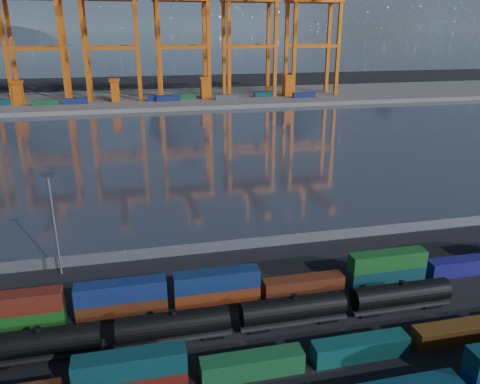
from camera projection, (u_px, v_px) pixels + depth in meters
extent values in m
plane|color=black|center=(295.00, 350.00, 56.53)|extent=(700.00, 700.00, 0.00)
plane|color=#29303C|center=(189.00, 147.00, 153.08)|extent=(700.00, 700.00, 0.00)
cube|color=#514F4C|center=(165.00, 99.00, 249.30)|extent=(700.00, 70.00, 2.00)
cube|color=#59140D|center=(132.00, 384.00, 49.41)|extent=(11.68, 2.37, 2.53)
cube|color=#0B353A|center=(130.00, 364.00, 48.57)|extent=(11.68, 2.37, 2.53)
cube|color=#16532A|center=(252.00, 365.00, 52.16)|extent=(11.68, 2.37, 2.53)
cube|color=#0D4442|center=(360.00, 348.00, 54.91)|extent=(11.68, 2.37, 2.53)
cube|color=#513210|center=(458.00, 333.00, 57.67)|extent=(11.68, 2.37, 2.53)
cube|color=#165319|center=(16.00, 321.00, 60.02)|extent=(11.95, 2.43, 2.59)
cube|color=#5D1D12|center=(13.00, 303.00, 59.16)|extent=(11.95, 2.43, 2.59)
cube|color=#4C220F|center=(123.00, 308.00, 62.82)|extent=(11.95, 2.43, 2.59)
cube|color=navy|center=(121.00, 291.00, 61.96)|extent=(11.95, 2.43, 2.59)
cube|color=maroon|center=(217.00, 296.00, 65.53)|extent=(11.95, 2.43, 2.59)
cube|color=navy|center=(217.00, 280.00, 64.67)|extent=(11.95, 2.43, 2.59)
cube|color=#572411|center=(303.00, 285.00, 68.22)|extent=(11.95, 2.43, 2.59)
cube|color=#0A3339|center=(386.00, 275.00, 71.01)|extent=(11.95, 2.43, 2.59)
cube|color=#16541E|center=(388.00, 260.00, 70.15)|extent=(11.95, 2.43, 2.59)
cube|color=navy|center=(463.00, 266.00, 73.82)|extent=(11.95, 2.43, 2.59)
cylinder|color=black|center=(39.00, 342.00, 54.12)|extent=(13.81, 3.08, 3.08)
cylinder|color=black|center=(37.00, 330.00, 53.56)|extent=(0.85, 0.85, 0.53)
cube|color=black|center=(41.00, 354.00, 54.69)|extent=(14.34, 2.13, 0.43)
cube|color=black|center=(84.00, 351.00, 55.83)|extent=(2.66, 1.91, 0.64)
cylinder|color=black|center=(173.00, 324.00, 57.38)|extent=(13.81, 3.08, 3.08)
cylinder|color=black|center=(173.00, 312.00, 56.81)|extent=(0.85, 0.85, 0.53)
cube|color=black|center=(174.00, 336.00, 57.94)|extent=(14.34, 2.13, 0.43)
cube|color=black|center=(135.00, 344.00, 57.08)|extent=(2.66, 1.91, 0.64)
cube|color=black|center=(212.00, 333.00, 59.09)|extent=(2.66, 1.91, 0.64)
cylinder|color=black|center=(293.00, 308.00, 60.64)|extent=(13.81, 3.08, 3.08)
cylinder|color=black|center=(294.00, 297.00, 60.07)|extent=(0.85, 0.85, 0.53)
cube|color=black|center=(293.00, 319.00, 61.20)|extent=(14.34, 2.13, 0.43)
cube|color=black|center=(257.00, 327.00, 60.34)|extent=(2.66, 1.91, 0.64)
cube|color=black|center=(327.00, 317.00, 62.35)|extent=(2.66, 1.91, 0.64)
cylinder|color=black|center=(401.00, 294.00, 63.89)|extent=(13.81, 3.08, 3.08)
cylinder|color=black|center=(402.00, 283.00, 63.33)|extent=(0.85, 0.85, 0.53)
cube|color=black|center=(399.00, 305.00, 64.46)|extent=(14.34, 2.13, 0.43)
cube|color=black|center=(367.00, 312.00, 63.59)|extent=(2.66, 1.91, 0.64)
cube|color=black|center=(430.00, 303.00, 65.60)|extent=(2.66, 1.91, 0.64)
cube|color=#595B5E|center=(243.00, 244.00, 81.95)|extent=(160.00, 0.06, 2.00)
cylinder|color=slate|center=(62.00, 262.00, 75.61)|extent=(0.12, 0.12, 2.20)
cylinder|color=slate|center=(126.00, 255.00, 77.71)|extent=(0.12, 0.12, 2.20)
cylinder|color=slate|center=(186.00, 249.00, 79.81)|extent=(0.12, 0.12, 2.20)
cylinder|color=slate|center=(243.00, 244.00, 81.91)|extent=(0.12, 0.12, 2.20)
cylinder|color=slate|center=(297.00, 238.00, 84.02)|extent=(0.12, 0.12, 2.20)
cylinder|color=slate|center=(348.00, 233.00, 86.12)|extent=(0.12, 0.12, 2.20)
cylinder|color=slate|center=(397.00, 228.00, 88.22)|extent=(0.12, 0.12, 2.20)
cylinder|color=slate|center=(444.00, 223.00, 90.32)|extent=(0.12, 0.12, 2.20)
cylinder|color=slate|center=(55.00, 227.00, 71.48)|extent=(0.36, 0.36, 16.00)
cube|color=black|center=(47.00, 176.00, 68.72)|extent=(1.60, 0.40, 0.60)
cube|color=#C1500D|center=(6.00, 54.00, 215.30)|extent=(1.79, 1.79, 50.38)
cube|color=#C1500D|center=(12.00, 53.00, 227.65)|extent=(1.79, 1.79, 50.38)
cube|color=#C1500D|center=(62.00, 54.00, 220.48)|extent=(1.79, 1.79, 50.38)
cube|color=#C1500D|center=(66.00, 52.00, 232.83)|extent=(1.79, 1.79, 50.38)
cube|color=#C1500D|center=(34.00, 49.00, 217.05)|extent=(24.63, 1.57, 1.57)
cube|color=#C1500D|center=(39.00, 47.00, 229.40)|extent=(24.63, 1.57, 1.57)
cube|color=#C1500D|center=(85.00, 54.00, 222.66)|extent=(1.79, 1.79, 50.38)
cube|color=#C1500D|center=(87.00, 52.00, 235.01)|extent=(1.79, 1.79, 50.38)
cube|color=#C1500D|center=(138.00, 53.00, 227.83)|extent=(1.79, 1.79, 50.38)
cube|color=#C1500D|center=(137.00, 52.00, 240.18)|extent=(1.79, 1.79, 50.38)
cube|color=#C1500D|center=(111.00, 48.00, 224.41)|extent=(24.63, 1.57, 1.57)
cube|color=#C1500D|center=(112.00, 47.00, 236.76)|extent=(24.63, 1.57, 1.57)
cube|color=#C1500D|center=(159.00, 53.00, 230.01)|extent=(1.79, 1.79, 50.38)
cube|color=#C1500D|center=(158.00, 51.00, 242.36)|extent=(1.79, 1.79, 50.38)
cube|color=#C1500D|center=(209.00, 52.00, 235.19)|extent=(1.79, 1.79, 50.38)
cube|color=#C1500D|center=(205.00, 51.00, 247.54)|extent=(1.79, 1.79, 50.38)
cube|color=#C1500D|center=(184.00, 47.00, 231.76)|extent=(24.63, 1.57, 1.57)
cube|color=#C1500D|center=(181.00, 46.00, 244.12)|extent=(24.63, 1.57, 1.57)
cube|color=#C1500D|center=(229.00, 52.00, 237.37)|extent=(1.79, 1.79, 50.38)
cube|color=#C1500D|center=(224.00, 51.00, 249.72)|extent=(1.79, 1.79, 50.38)
cube|color=#C1500D|center=(275.00, 51.00, 242.54)|extent=(1.79, 1.79, 50.38)
cube|color=#C1500D|center=(268.00, 50.00, 254.90)|extent=(1.79, 1.79, 50.38)
cube|color=#C1500D|center=(252.00, 47.00, 239.12)|extent=(24.63, 1.57, 1.57)
cube|color=#C1500D|center=(246.00, 46.00, 251.47)|extent=(24.63, 1.57, 1.57)
cube|color=#C1500D|center=(250.00, 0.00, 237.77)|extent=(27.99, 15.67, 2.46)
cube|color=#C1500D|center=(294.00, 51.00, 244.72)|extent=(1.79, 1.79, 50.38)
cube|color=#C1500D|center=(286.00, 50.00, 257.07)|extent=(1.79, 1.79, 50.38)
cube|color=#C1500D|center=(338.00, 51.00, 249.90)|extent=(1.79, 1.79, 50.38)
cube|color=#C1500D|center=(328.00, 50.00, 262.25)|extent=(1.79, 1.79, 50.38)
cube|color=#C1500D|center=(317.00, 46.00, 246.47)|extent=(24.63, 1.57, 1.57)
cube|color=#C1500D|center=(308.00, 45.00, 258.83)|extent=(24.63, 1.57, 1.57)
cube|color=#C1500D|center=(314.00, 0.00, 245.12)|extent=(27.99, 15.67, 2.46)
cube|color=navy|center=(168.00, 98.00, 234.59)|extent=(12.00, 2.44, 2.60)
cube|color=navy|center=(304.00, 95.00, 245.99)|extent=(12.00, 2.44, 2.60)
cube|color=navy|center=(159.00, 98.00, 234.98)|extent=(12.00, 2.44, 2.60)
cube|color=#3F4244|center=(227.00, 97.00, 239.02)|extent=(12.00, 2.44, 2.60)
cube|color=#144C23|center=(45.00, 102.00, 221.87)|extent=(12.00, 2.44, 2.60)
cube|color=navy|center=(75.00, 101.00, 225.95)|extent=(12.00, 2.44, 2.60)
cube|color=#144C23|center=(184.00, 97.00, 240.83)|extent=(12.00, 2.44, 2.60)
cube|color=#0C3842|center=(265.00, 94.00, 249.28)|extent=(12.00, 2.44, 2.60)
cube|color=#C1500D|center=(18.00, 94.00, 223.40)|extent=(4.00, 6.00, 10.00)
cube|color=#C1500D|center=(17.00, 82.00, 221.58)|extent=(5.00, 7.00, 1.20)
cube|color=#C1500D|center=(115.00, 91.00, 232.86)|extent=(4.00, 6.00, 10.00)
cube|color=#C1500D|center=(114.00, 80.00, 231.04)|extent=(5.00, 7.00, 1.20)
cube|color=#C1500D|center=(205.00, 89.00, 242.32)|extent=(4.00, 6.00, 10.00)
cube|color=#C1500D|center=(204.00, 78.00, 240.49)|extent=(5.00, 7.00, 1.20)
cube|color=#C1500D|center=(287.00, 86.00, 251.78)|extent=(4.00, 6.00, 10.00)
cube|color=#C1500D|center=(288.00, 76.00, 249.95)|extent=(5.00, 7.00, 1.20)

